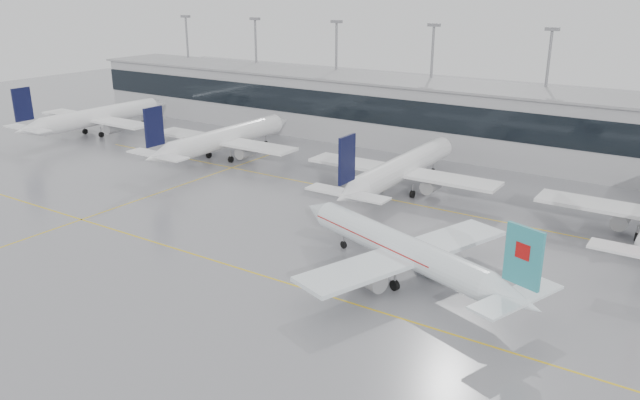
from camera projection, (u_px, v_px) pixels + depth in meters
The scene contains 12 objects.
ground at pixel (258, 274), 66.82m from camera, with size 320.00×320.00×0.00m, color gray.
taxi_line_main at pixel (258, 274), 66.81m from camera, with size 120.00×0.25×0.01m, color yellow.
taxi_line_north at pixel (388, 199), 90.46m from camera, with size 120.00×0.25×0.01m, color yellow.
taxi_line_cross at pixel (166, 190), 94.33m from camera, with size 0.25×60.00×0.01m, color yellow.
terminal at pixel (471, 121), 113.74m from camera, with size 180.00×15.00×12.00m, color #9E9FA2.
terminal_glass at pixel (456, 120), 107.30m from camera, with size 180.00×0.20×5.00m, color black.
terminal_roof at pixel (474, 87), 111.73m from camera, with size 182.00×16.00×0.40m, color gray.
light_masts at pixel (486, 77), 116.09m from camera, with size 156.40×1.00×22.60m.
air_canada_jet at pixel (406, 251), 64.65m from camera, with size 32.66×26.10×10.25m.
parked_jet_a at pixel (96, 117), 128.78m from camera, with size 29.64×36.96×11.72m.
parked_jet_b at pixel (223, 139), 110.48m from camera, with size 29.64×36.96×11.72m.
parked_jet_c at pixel (401, 169), 92.17m from camera, with size 29.64×36.96×11.72m.
Camera 1 is at (39.05, -46.84, 29.20)m, focal length 35.00 mm.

